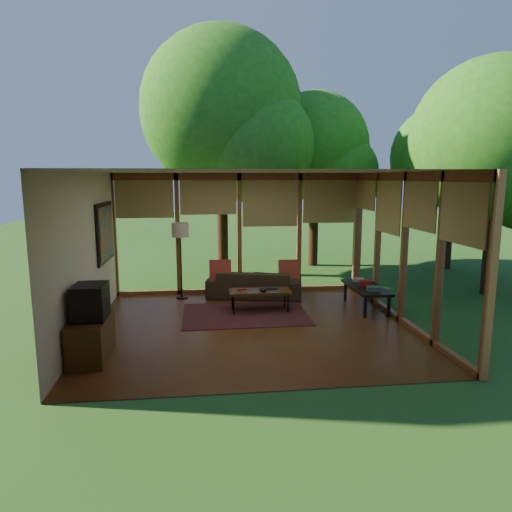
{
  "coord_description": "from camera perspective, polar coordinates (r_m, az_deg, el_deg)",
  "views": [
    {
      "loc": [
        -0.84,
        -7.69,
        2.6
      ],
      "look_at": [
        0.16,
        0.7,
        1.14
      ],
      "focal_mm": 32.0,
      "sensor_mm": 36.0,
      "label": 1
    }
  ],
  "objects": [
    {
      "name": "wall_front",
      "position": [
        5.4,
        2.36,
        -3.61
      ],
      "size": [
        5.5,
        0.04,
        2.7
      ],
      "primitive_type": "cube",
      "color": "silver",
      "rests_on": "ground"
    },
    {
      "name": "tree_far",
      "position": [
        14.02,
        22.36,
        11.36
      ],
      "size": [
        2.9,
        2.9,
        4.62
      ],
      "color": "#341D13",
      "rests_on": "ground"
    },
    {
      "name": "floor",
      "position": [
        8.16,
        -0.54,
        -8.79
      ],
      "size": [
        5.5,
        5.5,
        0.0
      ],
      "primitive_type": "plane",
      "color": "brown",
      "rests_on": "ground"
    },
    {
      "name": "television",
      "position": [
        6.96,
        -20.01,
        -5.39
      ],
      "size": [
        0.45,
        0.55,
        0.5
      ],
      "primitive_type": "cube",
      "color": "black",
      "rests_on": "media_cabinet"
    },
    {
      "name": "ct_bowl",
      "position": [
        8.84,
        0.89,
        -4.22
      ],
      "size": [
        0.16,
        0.16,
        0.07
      ],
      "primitive_type": "ellipsoid",
      "color": "black",
      "rests_on": "coffee_table"
    },
    {
      "name": "window_wall_right",
      "position": [
        8.58,
        18.03,
        0.92
      ],
      "size": [
        0.12,
        5.0,
        2.7
      ],
      "primitive_type": "cube",
      "color": "brown",
      "rests_on": "ground"
    },
    {
      "name": "coffee_table",
      "position": [
        8.94,
        0.48,
        -4.51
      ],
      "size": [
        1.2,
        0.5,
        0.43
      ],
      "color": "#4F3215",
      "rests_on": "floor"
    },
    {
      "name": "ceiling",
      "position": [
        7.74,
        -0.57,
        10.52
      ],
      "size": [
        5.5,
        5.5,
        0.0
      ],
      "primitive_type": "plane",
      "rotation": [
        3.14,
        0.0,
        0.0
      ],
      "color": "silver",
      "rests_on": "ground"
    },
    {
      "name": "console_book_b",
      "position": [
        9.43,
        13.51,
        -3.31
      ],
      "size": [
        0.26,
        0.21,
        0.1
      ],
      "primitive_type": "cube",
      "rotation": [
        0.0,
        0.0,
        -0.21
      ],
      "color": "maroon",
      "rests_on": "side_console"
    },
    {
      "name": "tree_nw",
      "position": [
        12.47,
        -4.38,
        17.61
      ],
      "size": [
        4.19,
        4.19,
        6.41
      ],
      "color": "#341D13",
      "rests_on": "ground"
    },
    {
      "name": "ct_book_side",
      "position": [
        9.04,
        1.99,
        -4.04
      ],
      "size": [
        0.21,
        0.17,
        0.03
      ],
      "primitive_type": "cube",
      "rotation": [
        0.0,
        0.0,
        -0.06
      ],
      "color": "#161A32",
      "rests_on": "coffee_table"
    },
    {
      "name": "pillow_left",
      "position": [
        9.85,
        -4.49,
        -1.88
      ],
      "size": [
        0.47,
        0.25,
        0.49
      ],
      "primitive_type": "cube",
      "rotation": [
        -0.21,
        0.0,
        0.0
      ],
      "color": "maroon",
      "rests_on": "sofa"
    },
    {
      "name": "exterior_lawn",
      "position": [
        18.2,
        22.34,
        0.81
      ],
      "size": [
        40.0,
        40.0,
        0.0
      ],
      "primitive_type": "plane",
      "color": "#285620",
      "rests_on": "ground"
    },
    {
      "name": "ct_book_upper",
      "position": [
        8.84,
        -1.73,
        -4.17
      ],
      "size": [
        0.18,
        0.14,
        0.03
      ],
      "primitive_type": "cube",
      "rotation": [
        0.0,
        0.0,
        -0.04
      ],
      "color": "maroon",
      "rests_on": "coffee_table"
    },
    {
      "name": "console_book_a",
      "position": [
        9.02,
        14.5,
        -4.0
      ],
      "size": [
        0.27,
        0.21,
        0.09
      ],
      "primitive_type": "cube",
      "rotation": [
        0.0,
        0.0,
        -0.14
      ],
      "color": "#376058",
      "rests_on": "side_console"
    },
    {
      "name": "floor_lamp",
      "position": [
        9.87,
        -9.45,
        2.71
      ],
      "size": [
        0.36,
        0.36,
        1.65
      ],
      "color": "black",
      "rests_on": "floor"
    },
    {
      "name": "wall_left",
      "position": [
        8.02,
        -20.48,
        0.19
      ],
      "size": [
        0.04,
        5.0,
        2.7
      ],
      "primitive_type": "cube",
      "color": "silver",
      "rests_on": "ground"
    },
    {
      "name": "sofa",
      "position": [
        10.02,
        -0.19,
        -3.48
      ],
      "size": [
        2.17,
        1.21,
        0.6
      ],
      "primitive_type": "imported",
      "rotation": [
        0.0,
        0.0,
        2.93
      ],
      "color": "#382C1C",
      "rests_on": "floor"
    },
    {
      "name": "ct_book_lower",
      "position": [
        8.85,
        -1.73,
        -4.36
      ],
      "size": [
        0.21,
        0.18,
        0.03
      ],
      "primitive_type": "cube",
      "rotation": [
        0.0,
        0.0,
        -0.28
      ],
      "color": "#AEAA9E",
      "rests_on": "coffee_table"
    },
    {
      "name": "wall_painting",
      "position": [
        9.34,
        -18.34,
        2.83
      ],
      "size": [
        0.06,
        1.35,
        1.15
      ],
      "color": "black",
      "rests_on": "wall_left"
    },
    {
      "name": "console_book_c",
      "position": [
        9.8,
        12.7,
        -2.92
      ],
      "size": [
        0.25,
        0.21,
        0.06
      ],
      "primitive_type": "cube",
      "rotation": [
        0.0,
        0.0,
        -0.22
      ],
      "color": "#AEAA9E",
      "rests_on": "side_console"
    },
    {
      "name": "tree_ne",
      "position": [
        13.71,
        7.34,
        13.35
      ],
      "size": [
        3.13,
        3.13,
        5.05
      ],
      "color": "#341D13",
      "rests_on": "ground"
    },
    {
      "name": "tree_se",
      "position": [
        11.28,
        27.37,
        12.73
      ],
      "size": [
        3.47,
        3.47,
        5.13
      ],
      "color": "#341D13",
      "rests_on": "ground"
    },
    {
      "name": "rug",
      "position": [
        8.84,
        -1.36,
        -7.28
      ],
      "size": [
        2.37,
        1.68,
        0.01
      ],
      "primitive_type": "cube",
      "color": "maroon",
      "rests_on": "floor"
    },
    {
      "name": "side_console",
      "position": [
        9.4,
        13.59,
        -3.96
      ],
      "size": [
        0.6,
        1.4,
        0.46
      ],
      "color": "black",
      "rests_on": "floor"
    },
    {
      "name": "media_cabinet",
      "position": [
        7.12,
        -19.91,
        -9.66
      ],
      "size": [
        0.5,
        1.0,
        0.6
      ],
      "primitive_type": "cube",
      "color": "#4F3215",
      "rests_on": "floor"
    },
    {
      "name": "pillow_right",
      "position": [
        10.02,
        4.11,
        -1.76
      ],
      "size": [
        0.44,
        0.23,
        0.46
      ],
      "primitive_type": "cube",
      "rotation": [
        -0.21,
        0.0,
        0.0
      ],
      "color": "maroon",
      "rests_on": "sofa"
    },
    {
      "name": "window_wall_back",
      "position": [
        10.3,
        -2.08,
        2.81
      ],
      "size": [
        5.5,
        0.12,
        2.7
      ],
      "primitive_type": "cube",
      "color": "brown",
      "rests_on": "ground"
    }
  ]
}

